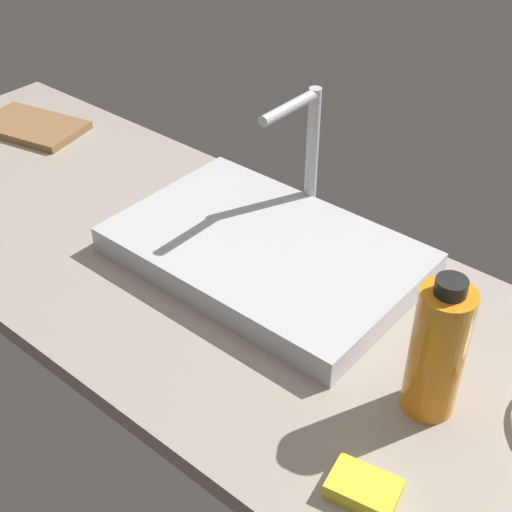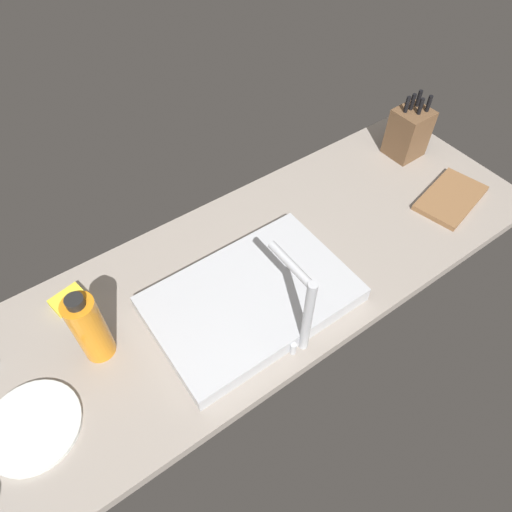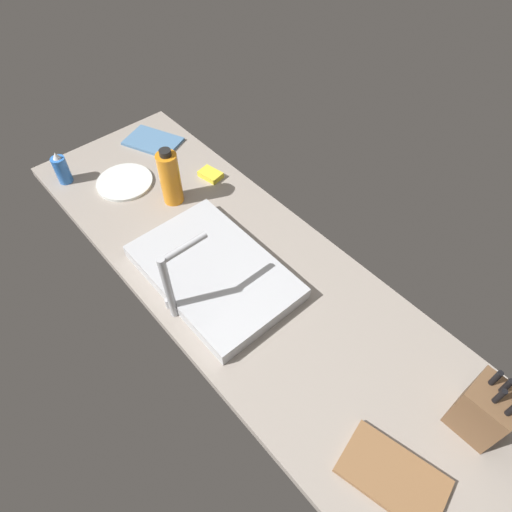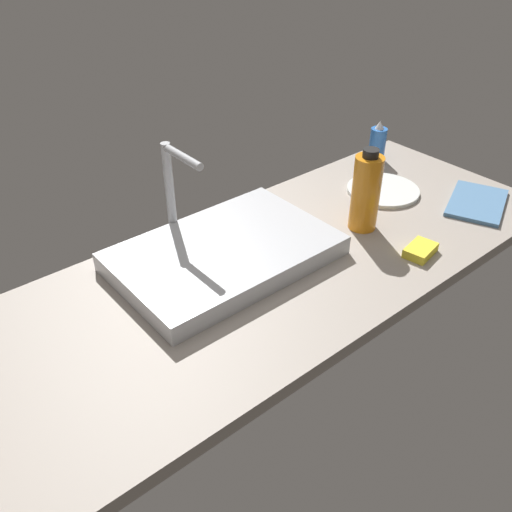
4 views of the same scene
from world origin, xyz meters
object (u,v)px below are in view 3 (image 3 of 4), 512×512
object	(u,v)px
sink_basin	(214,272)
soap_bottle	(62,169)
dish_towel	(153,141)
dinner_plate	(125,182)
dish_sponge	(211,175)
cutting_board	(393,476)
faucet	(172,279)
knife_block	(485,410)
water_bottle	(170,178)

from	to	relation	value
sink_basin	soap_bottle	xyz separation A→B (cm)	(76.96, 15.46, 3.56)
sink_basin	dish_towel	bearing A→B (deg)	-18.01
dinner_plate	dish_towel	distance (cm)	27.69
dinner_plate	dish_sponge	size ratio (longest dim) A/B	2.46
cutting_board	dinner_plate	world-z (taller)	cutting_board
sink_basin	faucet	bearing A→B (deg)	101.99
sink_basin	knife_block	xyz separation A→B (cm)	(-82.85, -21.76, 6.47)
soap_bottle	water_bottle	size ratio (longest dim) A/B	0.60
soap_bottle	dish_sponge	size ratio (longest dim) A/B	1.55
faucet	dish_towel	world-z (taller)	faucet
cutting_board	soap_bottle	world-z (taller)	soap_bottle
soap_bottle	dish_towel	xyz separation A→B (cm)	(-1.39, -40.03, -5.48)
dish_towel	cutting_board	bearing A→B (deg)	169.16
knife_block	dish_towel	bearing A→B (deg)	-2.37
cutting_board	water_bottle	distance (cm)	118.41
cutting_board	dish_sponge	bearing A→B (deg)	-16.24
sink_basin	water_bottle	distance (cm)	41.88
dish_sponge	cutting_board	bearing A→B (deg)	163.76
sink_basin	knife_block	world-z (taller)	knife_block
sink_basin	faucet	world-z (taller)	faucet
faucet	water_bottle	xyz separation A→B (cm)	(42.99, -27.23, -5.47)
dish_towel	dish_sponge	bearing A→B (deg)	-171.60
dish_sponge	faucet	bearing A→B (deg)	133.93
knife_block	sink_basin	bearing A→B (deg)	13.36
cutting_board	water_bottle	world-z (taller)	water_bottle
faucet	soap_bottle	world-z (taller)	faucet
knife_block	soap_bottle	distance (cm)	164.11
cutting_board	soap_bottle	size ratio (longest dim) A/B	1.80
knife_block	dinner_plate	distance (cm)	144.80
sink_basin	soap_bottle	world-z (taller)	soap_bottle
sink_basin	dish_sponge	distance (cm)	50.49
sink_basin	dinner_plate	distance (cm)	60.33
dish_towel	dish_sponge	xyz separation A→B (cm)	(-34.76, -5.13, 0.60)
soap_bottle	dinner_plate	bearing A→B (deg)	-134.55
knife_block	cutting_board	world-z (taller)	knife_block
dish_towel	faucet	bearing A→B (deg)	152.68
cutting_board	dish_towel	bearing A→B (deg)	-10.84
water_bottle	dinner_plate	distance (cm)	25.02
water_bottle	dish_towel	distance (cm)	39.86
dish_towel	dish_sponge	distance (cm)	35.15
water_bottle	dinner_plate	bearing A→B (deg)	24.60
faucet	soap_bottle	size ratio (longest dim) A/B	1.94
faucet	knife_block	size ratio (longest dim) A/B	1.18
soap_bottle	water_bottle	bearing A→B (deg)	-144.75
knife_block	dish_sponge	world-z (taller)	knife_block
knife_block	dish_sponge	bearing A→B (deg)	-5.03
soap_bottle	dish_sponge	bearing A→B (deg)	-128.68
knife_block	water_bottle	size ratio (longest dim) A/B	0.99
sink_basin	knife_block	distance (cm)	85.90
sink_basin	water_bottle	world-z (taller)	water_bottle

